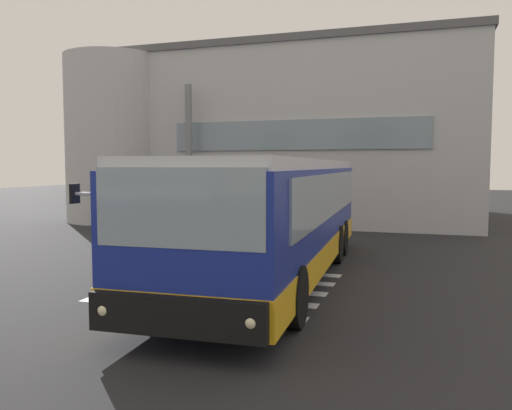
# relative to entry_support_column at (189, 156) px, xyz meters

# --- Properties ---
(ground_plane) EXTENTS (80.00, 90.00, 0.02)m
(ground_plane) POSITION_rel_entry_support_column_xyz_m (3.41, -5.40, -2.97)
(ground_plane) COLOR #232326
(ground_plane) RESTS_ON ground
(bay_paint_stripes) EXTENTS (4.40, 3.96, 0.01)m
(bay_paint_stripes) POSITION_rel_entry_support_column_xyz_m (5.41, -9.60, -2.96)
(bay_paint_stripes) COLOR silver
(bay_paint_stripes) RESTS_ON ground
(terminal_building) EXTENTS (18.25, 13.80, 7.82)m
(terminal_building) POSITION_rel_entry_support_column_xyz_m (2.75, 6.12, 0.94)
(terminal_building) COLOR #B7B7BC
(terminal_building) RESTS_ON ground
(entry_support_column) EXTENTS (0.28, 0.28, 5.92)m
(entry_support_column) POSITION_rel_entry_support_column_xyz_m (0.00, 0.00, 0.00)
(entry_support_column) COLOR slate
(entry_support_column) RESTS_ON ground
(bus_main_foreground) EXTENTS (3.09, 10.95, 2.70)m
(bus_main_foreground) POSITION_rel_entry_support_column_xyz_m (6.16, -8.41, -1.63)
(bus_main_foreground) COLOR navy
(bus_main_foreground) RESTS_ON ground
(passenger_near_column) EXTENTS (0.39, 0.51, 1.68)m
(passenger_near_column) POSITION_rel_entry_support_column_xyz_m (0.80, -0.98, -2.03)
(passenger_near_column) COLOR #1E2338
(passenger_near_column) RESTS_ON ground
(passenger_by_doorway) EXTENTS (0.55, 0.35, 1.68)m
(passenger_by_doorway) POSITION_rel_entry_support_column_xyz_m (1.65, -0.68, -2.03)
(passenger_by_doorway) COLOR #2D2D33
(passenger_by_doorway) RESTS_ON ground
(passenger_at_curb_edge) EXTENTS (0.46, 0.42, 1.68)m
(passenger_at_curb_edge) POSITION_rel_entry_support_column_xyz_m (2.90, -0.52, -2.03)
(passenger_at_curb_edge) COLOR #4C4233
(passenger_at_curb_edge) RESTS_ON ground
(safety_bollard_yellow) EXTENTS (0.18, 0.18, 0.90)m
(safety_bollard_yellow) POSITION_rel_entry_support_column_xyz_m (2.49, -1.80, -2.51)
(safety_bollard_yellow) COLOR yellow
(safety_bollard_yellow) RESTS_ON ground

